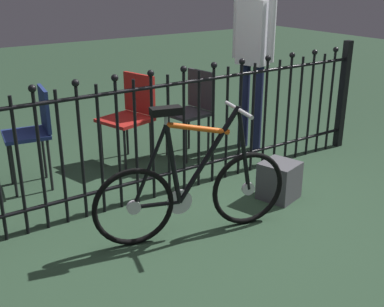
% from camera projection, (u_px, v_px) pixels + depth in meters
% --- Properties ---
extents(ground_plane, '(20.00, 20.00, 0.00)m').
position_uv_depth(ground_plane, '(219.00, 233.00, 3.44)').
color(ground_plane, '#29422D').
extents(iron_fence, '(4.39, 0.07, 1.10)m').
position_uv_depth(iron_fence, '(157.00, 132.00, 3.80)').
color(iron_fence, black).
rests_on(iron_fence, ground).
extents(bicycle, '(1.37, 0.46, 0.94)m').
position_uv_depth(bicycle, '(193.00, 189.00, 3.31)').
color(bicycle, black).
rests_on(bicycle, ground).
extents(chair_red, '(0.51, 0.51, 0.84)m').
position_uv_depth(chair_red, '(131.00, 111.00, 4.57)').
color(chair_red, black).
rests_on(chair_red, ground).
extents(chair_navy, '(0.41, 0.41, 0.85)m').
position_uv_depth(chair_navy, '(34.00, 127.00, 4.01)').
color(chair_navy, black).
rests_on(chair_navy, ground).
extents(chair_charcoal, '(0.42, 0.41, 0.84)m').
position_uv_depth(chair_charcoal, '(193.00, 105.00, 4.74)').
color(chair_charcoal, black).
rests_on(chair_charcoal, ground).
extents(person_visitor, '(0.25, 0.46, 1.74)m').
position_uv_depth(person_visitor, '(253.00, 46.00, 4.74)').
color(person_visitor, '#191E3F').
rests_on(person_visitor, ground).
extents(display_crate, '(0.34, 0.34, 0.31)m').
position_uv_depth(display_crate, '(279.00, 180.00, 3.92)').
color(display_crate, '#4C4C51').
rests_on(display_crate, ground).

